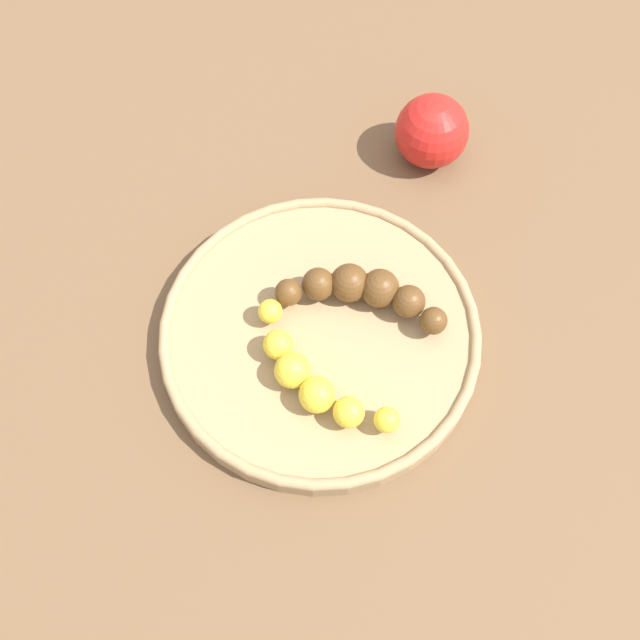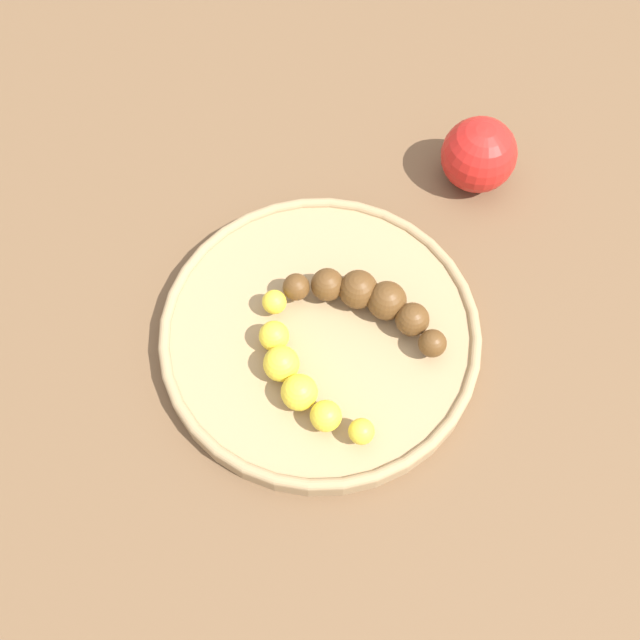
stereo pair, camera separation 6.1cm
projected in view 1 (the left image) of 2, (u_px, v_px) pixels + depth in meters
The scene contains 5 objects.
ground_plane at pixel (320, 339), 0.65m from camera, with size 2.40×2.40×0.00m, color brown.
fruit_bowl at pixel (320, 333), 0.64m from camera, with size 0.28×0.28×0.02m.
banana_overripe at pixel (363, 292), 0.63m from camera, with size 0.11×0.11×0.03m.
banana_yellow at pixel (311, 377), 0.60m from camera, with size 0.07×0.15×0.03m.
apple_red at pixel (432, 131), 0.71m from camera, with size 0.07×0.07×0.07m, color red.
Camera 1 is at (0.14, 0.24, 0.59)m, focal length 41.17 mm.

